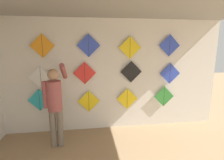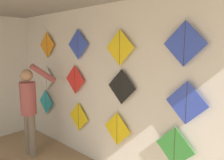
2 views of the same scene
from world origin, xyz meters
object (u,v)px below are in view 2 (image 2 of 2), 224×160
(kite_5, at_px, (75,80))
(kite_6, at_px, (122,87))
(kite_11, at_px, (184,44))
(kite_3, at_px, (175,147))
(kite_0, at_px, (46,102))
(shopkeeper, at_px, (29,104))
(kite_10, at_px, (120,48))
(kite_9, at_px, (78,44))
(kite_8, at_px, (47,45))
(kite_1, at_px, (79,117))
(kite_4, at_px, (46,78))
(kite_7, at_px, (186,103))
(kite_2, at_px, (117,129))

(kite_5, xyz_separation_m, kite_6, (1.16, 0.00, 0.01))
(kite_11, bearing_deg, kite_3, 180.00)
(kite_0, xyz_separation_m, kite_3, (3.18, 0.00, -0.05))
(shopkeeper, bearing_deg, kite_10, 15.73)
(kite_9, bearing_deg, kite_8, 180.00)
(kite_5, height_order, kite_6, kite_6)
(kite_5, relative_size, kite_6, 1.00)
(kite_1, distance_m, kite_10, 1.69)
(shopkeeper, height_order, kite_3, shopkeeper)
(kite_8, distance_m, kite_10, 2.06)
(kite_0, relative_size, kite_10, 1.00)
(kite_8, distance_m, kite_9, 1.05)
(shopkeeper, distance_m, kite_8, 1.33)
(shopkeeper, relative_size, kite_0, 3.28)
(kite_0, xyz_separation_m, kite_4, (0.07, 0.00, 0.55))
(kite_5, distance_m, kite_7, 2.21)
(shopkeeper, distance_m, kite_9, 1.49)
(kite_3, height_order, kite_6, kite_6)
(kite_3, xyz_separation_m, kite_11, (0.06, 0.00, 1.34))
(kite_0, height_order, kite_6, kite_6)
(kite_4, relative_size, kite_5, 1.00)
(shopkeeper, xyz_separation_m, kite_4, (-0.41, 0.63, 0.40))
(kite_0, bearing_deg, kite_9, 0.00)
(kite_0, distance_m, kite_5, 1.27)
(kite_9, bearing_deg, kite_6, 0.00)
(kite_5, distance_m, kite_8, 1.14)
(kite_4, height_order, kite_7, kite_7)
(kite_5, xyz_separation_m, kite_7, (2.21, 0.00, -0.06))
(shopkeeper, xyz_separation_m, kite_6, (1.78, 0.63, 0.48))
(kite_3, height_order, kite_11, kite_11)
(kite_7, relative_size, kite_9, 1.00)
(kite_10, distance_m, kite_11, 1.03)
(kite_5, xyz_separation_m, kite_10, (1.12, 0.00, 0.61))
(kite_5, height_order, kite_10, kite_10)
(kite_0, bearing_deg, kite_2, 0.00)
(kite_8, relative_size, kite_10, 1.00)
(kite_8, xyz_separation_m, kite_11, (3.08, 0.00, 0.00))
(kite_2, xyz_separation_m, kite_10, (0.05, 0.00, 1.31))
(shopkeeper, relative_size, kite_3, 3.28)
(kite_5, bearing_deg, kite_6, 0.00)
(shopkeeper, relative_size, kite_5, 3.28)
(kite_11, bearing_deg, kite_4, 180.00)
(kite_0, distance_m, kite_9, 1.77)
(kite_0, relative_size, kite_7, 1.00)
(kite_1, xyz_separation_m, kite_2, (0.99, 0.00, 0.02))
(shopkeeper, bearing_deg, kite_4, 118.56)
(kite_2, relative_size, kite_5, 1.00)
(kite_8, bearing_deg, kite_4, 180.00)
(kite_4, bearing_deg, kite_1, 0.00)
(kite_0, distance_m, kite_10, 2.54)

